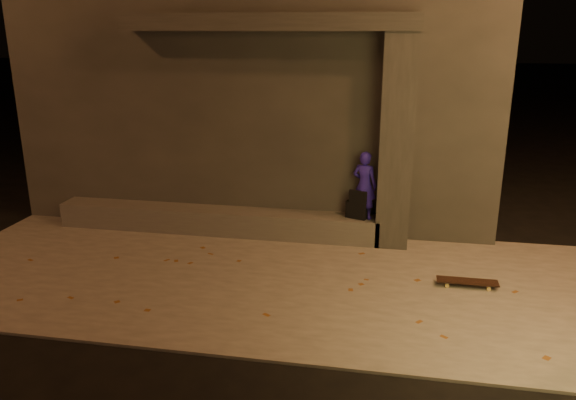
% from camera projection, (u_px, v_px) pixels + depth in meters
% --- Properties ---
extents(ground, '(120.00, 120.00, 0.00)m').
position_uv_depth(ground, '(243.00, 351.00, 6.70)').
color(ground, black).
rests_on(ground, ground).
extents(sidewalk, '(11.00, 4.40, 0.04)m').
position_uv_depth(sidewalk, '(277.00, 279.00, 8.57)').
color(sidewalk, '#645F58').
rests_on(sidewalk, ground).
extents(building, '(9.00, 5.10, 5.22)m').
position_uv_depth(building, '(273.00, 80.00, 12.21)').
color(building, '#34322F').
rests_on(building, ground).
extents(ledge, '(6.00, 0.55, 0.45)m').
position_uv_depth(ledge, '(216.00, 220.00, 10.41)').
color(ledge, '#54514C').
rests_on(ledge, sidewalk).
extents(column, '(0.55, 0.55, 3.60)m').
position_uv_depth(column, '(396.00, 143.00, 9.38)').
color(column, '#34322F').
rests_on(column, sidewalk).
extents(canopy, '(5.00, 0.70, 0.28)m').
position_uv_depth(canopy, '(268.00, 22.00, 9.24)').
color(canopy, '#34322F').
rests_on(canopy, column).
extents(skateboarder, '(0.51, 0.42, 1.19)m').
position_uv_depth(skateboarder, '(365.00, 185.00, 9.69)').
color(skateboarder, '#2C1BB3').
rests_on(skateboarder, ledge).
extents(backpack, '(0.43, 0.35, 0.52)m').
position_uv_depth(backpack, '(358.00, 208.00, 9.83)').
color(backpack, black).
rests_on(backpack, ledge).
extents(skateboard, '(0.88, 0.23, 0.10)m').
position_uv_depth(skateboard, '(467.00, 282.00, 8.24)').
color(skateboard, black).
rests_on(skateboard, sidewalk).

